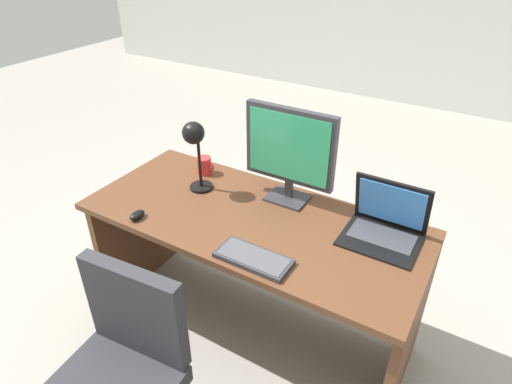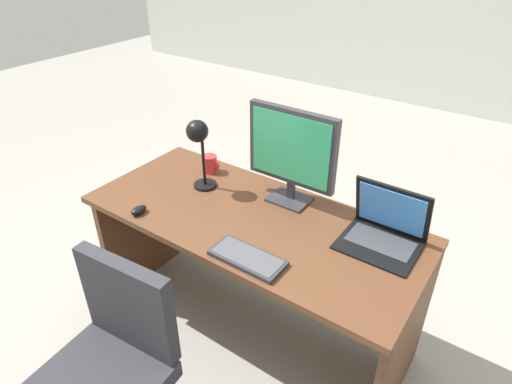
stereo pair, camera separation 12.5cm
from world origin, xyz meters
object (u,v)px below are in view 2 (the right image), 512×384
at_px(laptop, 386,225).
at_px(coffee_mug, 210,164).
at_px(monitor, 292,151).
at_px(office_chair, 111,384).
at_px(mouse, 139,210).
at_px(desk_lamp, 199,140).
at_px(keyboard, 247,258).
at_px(desk, 258,249).

distance_m(laptop, coffee_mug, 1.02).
xyz_separation_m(monitor, office_chair, (-0.18, -1.05, -0.66)).
height_order(mouse, coffee_mug, coffee_mug).
bearing_deg(mouse, desk_lamp, 75.70).
distance_m(keyboard, office_chair, 0.74).
bearing_deg(monitor, desk, -111.59).
bearing_deg(coffee_mug, desk_lamp, -63.75).
bearing_deg(keyboard, monitor, 101.22).
xyz_separation_m(desk_lamp, coffee_mug, (-0.08, 0.16, -0.23)).
height_order(monitor, mouse, monitor).
height_order(laptop, coffee_mug, laptop).
height_order(keyboard, desk_lamp, desk_lamp).
xyz_separation_m(keyboard, desk_lamp, (-0.53, 0.33, 0.26)).
xyz_separation_m(monitor, keyboard, (0.10, -0.49, -0.26)).
distance_m(coffee_mug, office_chair, 1.19).
distance_m(monitor, mouse, 0.78).
bearing_deg(monitor, office_chair, -99.57).
xyz_separation_m(mouse, desk_lamp, (0.09, 0.35, 0.26)).
bearing_deg(office_chair, keyboard, 63.98).
xyz_separation_m(laptop, office_chair, (-0.68, -1.02, -0.47)).
bearing_deg(desk, office_chair, -97.01).
bearing_deg(monitor, mouse, -135.61).
xyz_separation_m(desk, mouse, (-0.46, -0.34, 0.25)).
distance_m(desk, mouse, 0.62).
distance_m(keyboard, desk_lamp, 0.68).
relative_size(desk, laptop, 4.95).
bearing_deg(laptop, keyboard, -131.71).
bearing_deg(keyboard, office_chair, -116.02).
bearing_deg(desk_lamp, mouse, -104.30).
relative_size(laptop, keyboard, 1.03).
xyz_separation_m(keyboard, coffee_mug, (-0.61, 0.49, 0.04)).
height_order(laptop, office_chair, laptop).
bearing_deg(coffee_mug, office_chair, -72.15).
height_order(coffee_mug, office_chair, office_chair).
relative_size(keyboard, office_chair, 0.37).
xyz_separation_m(desk, desk_lamp, (-0.37, 0.01, 0.50)).
relative_size(monitor, office_chair, 0.56).
bearing_deg(desk_lamp, laptop, 7.85).
height_order(desk, monitor, monitor).
bearing_deg(monitor, keyboard, -78.78).
distance_m(mouse, coffee_mug, 0.52).
xyz_separation_m(laptop, mouse, (-1.03, -0.48, -0.06)).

